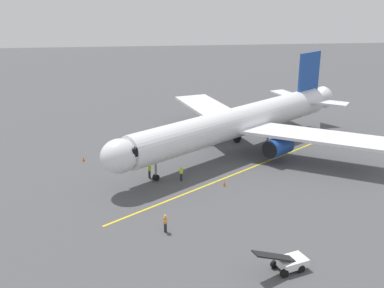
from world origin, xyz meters
name	(u,v)px	position (x,y,z in m)	size (l,w,h in m)	color
ground_plane	(231,146)	(0.00, 0.00, 0.00)	(220.00, 220.00, 0.00)	#4C4C4F
apron_lead_in_line	(247,169)	(-0.26, 8.34, 0.01)	(0.24, 40.00, 0.01)	yellow
airplane	(239,122)	(-0.48, 2.18, 4.00)	(34.76, 31.41, 11.50)	white
ground_crew_marshaller	(165,223)	(10.25, 21.82, 0.89)	(0.32, 0.44, 1.71)	#23232D
ground_crew_wing_walker	(149,171)	(11.31, 9.60, 0.89)	(0.43, 0.30, 1.71)	#23232D
ground_crew_loader	(181,173)	(7.81, 10.75, 0.89)	(0.43, 0.47, 1.71)	#23232D
belt_loader_near_nose	(289,262)	(1.24, 28.59, 0.71)	(4.72, 2.55, 2.32)	white
safety_cone_nose_left	(224,184)	(3.31, 12.74, 0.28)	(0.32, 0.32, 0.55)	#F2590F
safety_cone_nose_right	(84,159)	(19.28, 3.45, 0.28)	(0.32, 0.32, 0.55)	#F2590F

